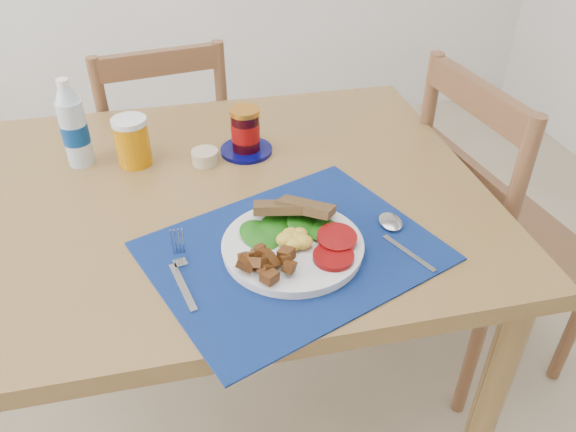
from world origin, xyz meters
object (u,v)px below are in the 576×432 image
Objects in this scene: juice_glass at (133,143)px; jam_on_saucer at (246,133)px; chair_far at (165,142)px; breakfast_plate at (290,244)px; chair_end at (491,206)px; water_bottle at (74,128)px.

jam_on_saucer is at bearing -0.87° from juice_glass.
chair_far reaches higher than breakfast_plate.
juice_glass reaches higher than breakfast_plate.
water_bottle is at bearing 74.58° from chair_end.
chair_end reaches higher than water_bottle.
juice_glass is at bearing 74.04° from chair_far.
chair_end is 1.04m from water_bottle.
jam_on_saucer is at bearing 111.95° from breakfast_plate.
chair_far is 8.73× the size of jam_on_saucer.
chair_end is 0.67m from jam_on_saucer.
breakfast_plate is (0.22, -0.86, 0.22)m from chair_far.
chair_end reaches higher than jam_on_saucer.
jam_on_saucer is at bearing 104.12° from chair_far.
water_bottle is (-0.18, -0.44, 0.29)m from chair_far.
chair_end reaches higher than juice_glass.
juice_glass is (0.12, -0.03, -0.04)m from water_bottle.
chair_far is 0.92m from breakfast_plate.
juice_glass is 0.26m from jam_on_saucer.
chair_far reaches higher than jam_on_saucer.
water_bottle is 0.38m from jam_on_saucer.
breakfast_plate is at bearing 107.78° from chair_end.
chair_end reaches higher than breakfast_plate.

